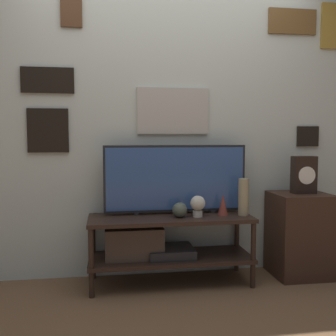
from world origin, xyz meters
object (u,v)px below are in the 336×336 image
object	(u,v)px
candle_jar	(193,204)
television	(176,179)
vase_slim_bronze	(223,205)
decorative_bust	(198,205)
vase_round_glass	(180,210)
mantel_clock	(304,175)
vase_tall_ceramic	(244,197)

from	to	relation	value
candle_jar	television	bearing A→B (deg)	-153.11
vase_slim_bronze	decorative_bust	distance (m)	0.22
vase_round_glass	mantel_clock	bearing A→B (deg)	3.14
vase_round_glass	vase_tall_ceramic	world-z (taller)	vase_tall_ceramic
vase_slim_bronze	decorative_bust	xyz separation A→B (m)	(-0.22, -0.04, 0.01)
television	candle_jar	bearing A→B (deg)	26.89
vase_slim_bronze	mantel_clock	world-z (taller)	mantel_clock
candle_jar	mantel_clock	world-z (taller)	mantel_clock
mantel_clock	candle_jar	bearing A→B (deg)	169.44
vase_round_glass	mantel_clock	world-z (taller)	mantel_clock
vase_round_glass	television	bearing A→B (deg)	92.94
vase_tall_ceramic	candle_jar	size ratio (longest dim) A/B	2.40
vase_tall_ceramic	decorative_bust	bearing A→B (deg)	-179.40
decorative_bust	candle_jar	bearing A→B (deg)	87.05
mantel_clock	television	bearing A→B (deg)	175.38
vase_slim_bronze	television	bearing A→B (deg)	163.45
candle_jar	decorative_bust	distance (m)	0.24
vase_slim_bronze	mantel_clock	xyz separation A→B (m)	(0.70, 0.02, 0.23)
decorative_bust	mantel_clock	size ratio (longest dim) A/B	0.54
candle_jar	vase_tall_ceramic	bearing A→B (deg)	-32.20
vase_slim_bronze	vase_tall_ceramic	distance (m)	0.17
vase_tall_ceramic	candle_jar	bearing A→B (deg)	147.80
vase_round_glass	candle_jar	distance (m)	0.27
television	vase_round_glass	xyz separation A→B (m)	(0.01, -0.14, -0.23)
television	vase_tall_ceramic	distance (m)	0.56
vase_round_glass	mantel_clock	size ratio (longest dim) A/B	0.38
decorative_bust	television	bearing A→B (deg)	135.04
television	mantel_clock	size ratio (longest dim) A/B	3.75
vase_round_glass	mantel_clock	xyz separation A→B (m)	(1.06, 0.06, 0.25)
television	vase_round_glass	world-z (taller)	television
vase_round_glass	vase_tall_ceramic	xyz separation A→B (m)	(0.52, -0.00, 0.09)
vase_slim_bronze	decorative_bust	bearing A→B (deg)	-169.27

